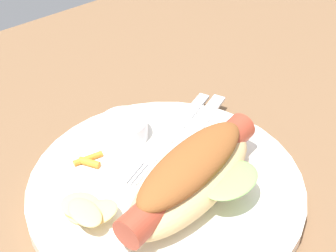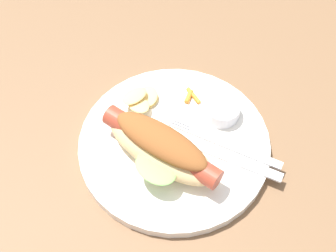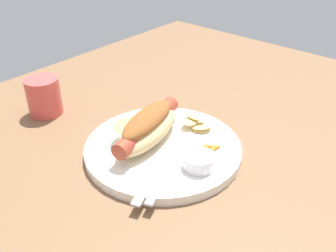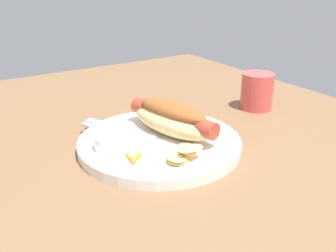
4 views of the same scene
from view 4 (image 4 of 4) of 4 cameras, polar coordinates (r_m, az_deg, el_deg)
The scene contains 9 objects.
ground_plane at distance 61.97cm, azimuth 2.21°, elevation -4.24°, with size 120.00×90.00×1.80cm, color brown.
plate at distance 61.64cm, azimuth -1.31°, elevation -2.62°, with size 26.88×26.88×1.60cm, color white.
hot_dog at distance 61.99cm, azimuth 0.43°, elevation 1.20°, with size 18.04×10.67×5.61cm.
sauce_ramekin at distance 58.14cm, azimuth -8.81°, elevation -2.45°, with size 5.04×5.04×2.25cm, color white.
fork at distance 63.12cm, azimuth -7.80°, elevation -1.21°, with size 16.05×7.58×0.40cm.
knife at distance 65.12cm, azimuth -7.57°, elevation -0.43°, with size 14.92×1.40×0.36cm, color silver.
chips_pile at distance 54.16cm, azimuth 2.30°, elevation -4.34°, with size 4.84×6.29×2.21cm.
carrot_garnish at distance 54.69cm, azimuth -5.34°, elevation -4.90°, with size 3.14×2.38×0.74cm.
drinking_cup at distance 80.45cm, azimuth 13.52°, elevation 5.23°, with size 6.67×6.67×7.59cm, color #D84C47.
Camera 4 is at (-44.94, 31.97, 27.37)cm, focal length 39.65 mm.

